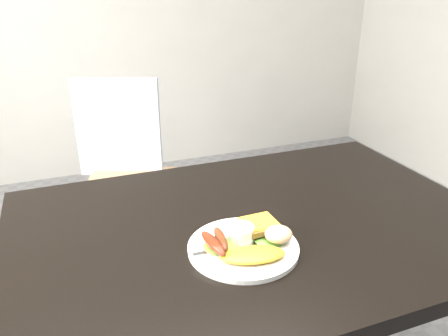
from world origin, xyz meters
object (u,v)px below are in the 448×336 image
object	(u,v)px
person	(111,136)
dining_table	(255,228)
plate	(243,248)
dining_chair	(129,188)

from	to	relation	value
person	dining_table	bearing A→B (deg)	87.22
person	plate	bearing A→B (deg)	79.08
dining_table	dining_chair	distance (m)	0.98
plate	person	bearing A→B (deg)	103.38
dining_chair	dining_table	bearing A→B (deg)	-57.42
dining_table	plate	size ratio (longest dim) A/B	4.82
dining_chair	person	size ratio (longest dim) A/B	0.24
dining_chair	plate	world-z (taller)	plate
dining_table	plate	world-z (taller)	plate
person	plate	size ratio (longest dim) A/B	6.37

